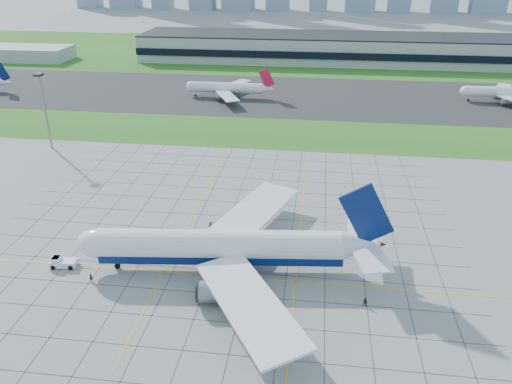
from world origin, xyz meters
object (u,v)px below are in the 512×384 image
distant_jet_1 (228,88)px  distant_jet_2 (506,92)px  crew_far (365,302)px  airliner (223,247)px  crew_near (91,278)px  light_mast (43,102)px  pushback_tug (62,262)px

distant_jet_1 → distant_jet_2: size_ratio=1.00×
crew_far → distant_jet_2: bearing=98.9°
crew_far → distant_jet_1: (-52.99, 146.08, 3.54)m
airliner → crew_far: size_ratio=34.91×
crew_near → distant_jet_2: (127.21, 152.78, 3.56)m
airliner → light_mast: bearing=132.4°
light_mast → pushback_tug: 79.13m
crew_far → distant_jet_2: 169.77m
airliner → distant_jet_2: size_ratio=1.55×
crew_far → airliner: bearing=-162.4°
pushback_tug → distant_jet_1: 141.20m
light_mast → pushback_tug: light_mast is taller
crew_far → light_mast: bearing=178.2°
pushback_tug → crew_far: (63.66, -5.33, -0.07)m
airliner → crew_near: bearing=-169.8°
pushback_tug → crew_far: pushback_tug is taller
crew_near → distant_jet_2: 198.84m
crew_far → distant_jet_2: (71.99, 153.71, 3.54)m
pushback_tug → crew_near: (8.43, -4.40, -0.10)m
light_mast → pushback_tug: (37.92, -67.78, -15.16)m
light_mast → crew_near: (46.36, -72.18, -15.26)m
pushback_tug → distant_jet_1: distant_jet_1 is taller
light_mast → crew_far: light_mast is taller
airliner → distant_jet_2: 176.84m
distant_jet_1 → airliner: bearing=-80.1°
light_mast → distant_jet_2: light_mast is taller
distant_jet_2 → airliner: bearing=-124.8°
light_mast → distant_jet_2: size_ratio=0.60×
crew_near → pushback_tug: bearing=109.5°
light_mast → airliner: size_ratio=0.39×
pushback_tug → crew_near: bearing=-33.5°
airliner → pushback_tug: airliner is taller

